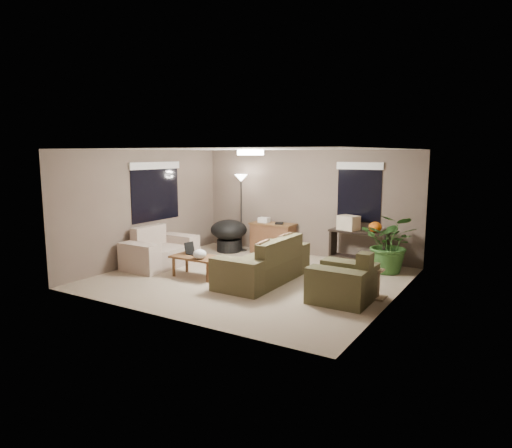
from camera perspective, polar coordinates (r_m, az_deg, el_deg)
The scene contains 20 objects.
room_shell at distance 8.76m, azimuth -0.68°, elevation 1.12°, with size 5.50×5.50×5.50m.
main_sofa at distance 8.76m, azimuth 1.16°, elevation -5.25°, with size 0.95×2.20×0.85m.
throw_pillows at distance 8.56m, azimuth 2.65°, elevation -3.15°, with size 0.29×1.37×0.47m.
loveseat at distance 10.13m, azimuth -11.98°, elevation -3.49°, with size 0.90×1.60×0.85m.
armchair at distance 7.75m, azimuth 10.89°, elevation -7.28°, with size 0.95×1.00×0.85m.
coffee_table at distance 9.09m, azimuth -7.44°, elevation -4.38°, with size 1.00×0.55×0.42m.
laptop at distance 9.24m, azimuth -7.88°, elevation -3.40°, with size 0.39×0.27×0.24m.
plastic_bag at distance 8.82m, azimuth -7.05°, elevation -3.75°, with size 0.27×0.24×0.19m, color white.
desk at distance 11.10m, azimuth 2.12°, elevation -1.79°, with size 1.10×0.50×0.75m.
desk_papers at distance 11.10m, azimuth 1.40°, elevation 0.43°, with size 0.70×0.29×0.12m.
console_table at distance 10.25m, azimuth 12.72°, elevation -2.56°, with size 1.30×0.40×0.75m.
pumpkin at distance 10.08m, azimuth 14.69°, elevation -0.37°, with size 0.28×0.28×0.23m, color orange.
cardboard_box at distance 10.25m, azimuth 11.49°, elevation 0.15°, with size 0.42×0.32×0.32m, color beige.
papasan_chair at distance 11.34m, azimuth -3.42°, elevation -1.13°, with size 1.19×1.19×0.80m.
floor_lamp at distance 11.29m, azimuth -1.88°, elevation 4.63°, with size 0.32×0.32×1.91m.
ceiling_fixture at distance 8.68m, azimuth -0.69°, elevation 8.93°, with size 0.50×0.50×0.10m, color white.
houseplant at distance 9.69m, azimuth 16.49°, elevation -3.13°, with size 1.10×1.22×0.96m, color #2D5923.
cat_scratching_post at distance 8.03m, azimuth 14.79°, elevation -7.46°, with size 0.32×0.32×0.50m.
window_left at distance 10.62m, azimuth -12.45°, elevation 5.17°, with size 0.05×1.56×1.33m.
window_back at distance 10.40m, azimuth 12.80°, elevation 5.10°, with size 1.06×0.05×1.33m.
Camera 1 is at (4.59, -7.36, 2.43)m, focal length 32.00 mm.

